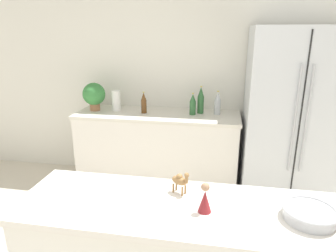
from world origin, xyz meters
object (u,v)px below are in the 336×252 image
object	(u,v)px
paper_towel_roll	(116,101)
back_bottle_0	(201,100)
refrigerator	(291,119)
back_bottle_1	(144,103)
back_bottle_2	(218,103)
potted_plant	(94,95)
fruit_bowl	(310,213)
wise_man_figurine_blue	(205,199)
camel_figurine	(180,180)
back_bottle_3	(193,104)

from	to	relation	value
paper_towel_roll	back_bottle_0	xyz separation A→B (m)	(0.97, 0.04, 0.03)
refrigerator	back_bottle_1	xyz separation A→B (m)	(-1.57, 0.05, 0.09)
back_bottle_2	potted_plant	bearing A→B (deg)	-177.07
potted_plant	back_bottle_2	bearing A→B (deg)	2.93
potted_plant	back_bottle_2	size ratio (longest dim) A/B	1.23
paper_towel_roll	fruit_bowl	bearing A→B (deg)	-52.44
refrigerator	back_bottle_1	world-z (taller)	refrigerator
back_bottle_1	wise_man_figurine_blue	size ratio (longest dim) A/B	1.71
potted_plant	back_bottle_0	world-z (taller)	potted_plant
back_bottle_1	fruit_bowl	world-z (taller)	back_bottle_1
back_bottle_2	camel_figurine	xyz separation A→B (m)	(-0.15, -1.97, 0.06)
potted_plant	back_bottle_1	world-z (taller)	potted_plant
camel_figurine	wise_man_figurine_blue	bearing A→B (deg)	-47.05
camel_figurine	wise_man_figurine_blue	distance (m)	0.19
refrigerator	fruit_bowl	size ratio (longest dim) A/B	7.95
refrigerator	back_bottle_2	size ratio (longest dim) A/B	6.97
fruit_bowl	back_bottle_0	bearing A→B (deg)	106.17
back_bottle_1	wise_man_figurine_blue	distance (m)	2.17
back_bottle_2	wise_man_figurine_blue	bearing A→B (deg)	-90.50
back_bottle_3	camel_figurine	distance (m)	1.91
refrigerator	camel_figurine	bearing A→B (deg)	-116.22
potted_plant	back_bottle_3	distance (m)	1.14
refrigerator	wise_man_figurine_blue	bearing A→B (deg)	-111.42
refrigerator	wise_man_figurine_blue	distance (m)	2.12
back_bottle_1	camel_figurine	bearing A→B (deg)	-70.41
potted_plant	fruit_bowl	xyz separation A→B (m)	(1.83, -2.02, -0.04)
back_bottle_0	wise_man_figurine_blue	size ratio (longest dim) A/B	2.17
paper_towel_roll	wise_man_figurine_blue	distance (m)	2.37
fruit_bowl	back_bottle_1	bearing A→B (deg)	121.75
back_bottle_0	camel_figurine	world-z (taller)	back_bottle_0
back_bottle_0	wise_man_figurine_blue	xyz separation A→B (m)	(0.17, -2.12, 0.03)
back_bottle_1	camel_figurine	world-z (taller)	back_bottle_1
back_bottle_2	camel_figurine	size ratio (longest dim) A/B	2.15
wise_man_figurine_blue	back_bottle_3	bearing A→B (deg)	97.02
back_bottle_2	camel_figurine	world-z (taller)	back_bottle_2
wise_man_figurine_blue	potted_plant	bearing A→B (deg)	124.39
wise_man_figurine_blue	back_bottle_2	bearing A→B (deg)	89.50
paper_towel_roll	back_bottle_3	bearing A→B (deg)	-2.09
paper_towel_roll	back_bottle_0	world-z (taller)	back_bottle_0
back_bottle_3	camel_figurine	size ratio (longest dim) A/B	1.98
back_bottle_1	refrigerator	bearing A→B (deg)	-1.73
camel_figurine	back_bottle_0	bearing A→B (deg)	91.14
potted_plant	back_bottle_0	xyz separation A→B (m)	(1.22, 0.08, -0.04)
paper_towel_roll	fruit_bowl	size ratio (longest dim) A/B	1.01
back_bottle_0	wise_man_figurine_blue	world-z (taller)	back_bottle_0
potted_plant	wise_man_figurine_blue	distance (m)	2.46
wise_man_figurine_blue	camel_figurine	bearing A→B (deg)	132.95
fruit_bowl	paper_towel_roll	bearing A→B (deg)	127.56
paper_towel_roll	back_bottle_0	bearing A→B (deg)	2.38
paper_towel_roll	refrigerator	bearing A→B (deg)	-3.17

